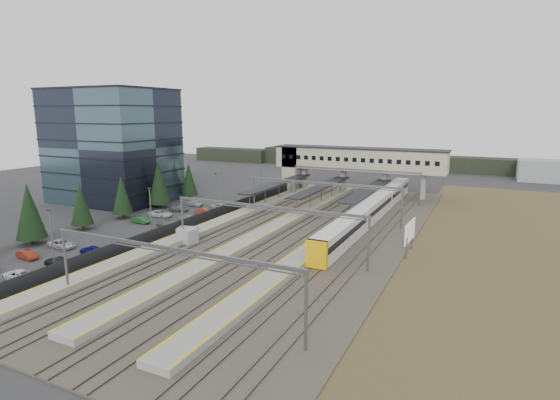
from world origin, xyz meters
The scene contains 16 objects.
ground centered at (0.00, 0.00, 0.00)m, with size 220.00×220.00×0.00m, color #2B2B2D.
office_building centered at (-36.00, 12.00, 12.19)m, with size 24.30×18.30×24.30m.
conifer_row centered at (-22.00, -3.86, 4.84)m, with size 4.42×49.82×9.50m.
car_park centered at (-13.58, -5.99, 0.61)m, with size 10.55×44.50×1.28m.
lampposts centered at (-8.00, 1.25, 4.34)m, with size 0.50×53.25×8.07m.
fence centered at (-6.50, 5.00, 1.00)m, with size 0.08×90.00×2.00m.
relay_cabin_near centered at (-1.75, -7.24, 1.16)m, with size 3.20×2.66×2.32m.
relay_cabin_far centered at (-1.25, -7.90, 1.17)m, with size 2.89×2.54×2.35m.
rail_corridor centered at (9.34, 5.00, 0.29)m, with size 34.00×90.00×0.92m.
canopies centered at (7.00, 27.00, 3.92)m, with size 23.10×30.00×3.28m.
footbridge centered at (7.70, 42.00, 7.93)m, with size 40.40×6.40×11.20m.
gantries centered at (12.00, 3.00, 6.00)m, with size 28.40×62.28×7.17m.
train centered at (20.00, 18.74, 1.99)m, with size 2.79×58.19×3.51m.
billboard centered at (29.34, 1.52, 3.11)m, with size 0.45×5.59×4.68m.
scrub_east centered at (45.00, 5.00, 0.03)m, with size 34.00×120.00×0.06m.
treeline_far centered at (23.81, 92.28, 2.95)m, with size 170.00×19.00×7.00m.
Camera 1 is at (38.25, -58.36, 19.37)m, focal length 28.00 mm.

